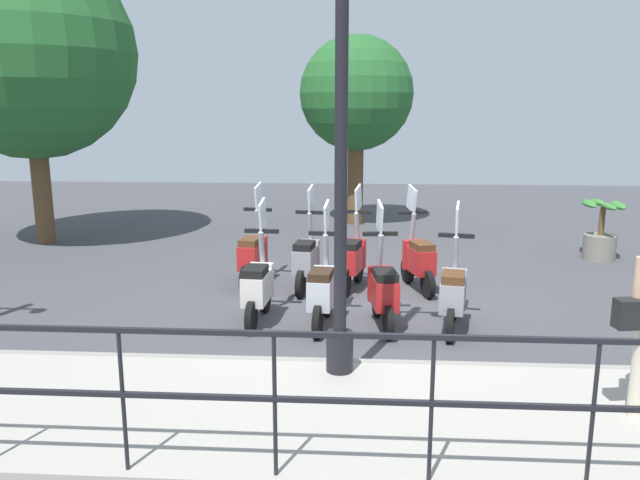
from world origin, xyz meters
name	(u,v)px	position (x,y,z in m)	size (l,w,h in m)	color
ground_plane	(356,308)	(0.00, 0.00, 0.00)	(28.00, 28.00, 0.00)	#424247
promenade_walkway	(353,415)	(-3.15, 0.00, 0.07)	(2.20, 20.00, 0.15)	#A39E93
fence_railing	(353,379)	(-4.20, 0.00, 0.89)	(0.04, 16.03, 1.07)	black
lamp_post_near	(341,162)	(-2.40, 0.14, 2.19)	(0.26, 0.90, 4.58)	black
tree_large	(29,54)	(3.81, 6.26, 3.67)	(4.01, 4.01, 5.68)	brown
tree_distant	(356,95)	(6.27, 0.06, 2.95)	(2.57, 2.57, 4.27)	brown
potted_palm	(601,235)	(3.04, -4.33, 0.45)	(1.06, 0.66, 1.05)	slate
scooter_near_0	(453,292)	(-0.77, -1.18, 0.48)	(1.22, 0.48, 1.54)	black
scooter_near_1	(383,290)	(-0.72, -0.33, 0.48)	(1.23, 0.45, 1.54)	black
scooter_near_2	(323,289)	(-0.75, 0.41, 0.48)	(1.23, 0.44, 1.54)	black
scooter_near_3	(258,286)	(-0.65, 1.23, 0.48)	(1.23, 0.44, 1.54)	black
scooter_far_0	(418,259)	(0.91, -0.91, 0.48)	(1.20, 0.53, 1.54)	black
scooter_far_1	(352,258)	(0.91, 0.06, 0.48)	(1.22, 0.50, 1.54)	black
scooter_far_2	(306,258)	(0.83, 0.74, 0.48)	(1.23, 0.44, 1.54)	black
scooter_far_3	(253,254)	(1.04, 1.57, 0.48)	(1.23, 0.45, 1.54)	black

